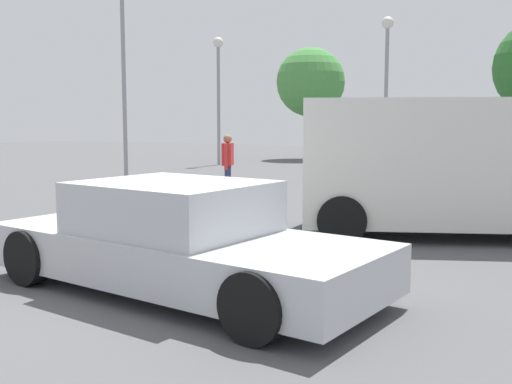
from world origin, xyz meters
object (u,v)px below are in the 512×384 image
light_post_near (123,35)px  light_post_mid (218,77)px  sedan_foreground (179,241)px  pedestrian (228,160)px  light_post_far (387,66)px  van_white (457,163)px

light_post_near → light_post_mid: bearing=90.5°
sedan_foreground → pedestrian: 8.59m
sedan_foreground → light_post_mid: size_ratio=0.89×
pedestrian → light_post_mid: light_post_mid is taller
light_post_mid → light_post_near: bearing=-89.5°
light_post_near → light_post_far: bearing=38.5°
pedestrian → sedan_foreground: bearing=-83.0°
pedestrian → light_post_near: size_ratio=0.22×
sedan_foreground → light_post_far: bearing=106.1°
light_post_far → sedan_foreground: bearing=-84.8°
pedestrian → light_post_far: 9.70m
sedan_foreground → light_post_near: size_ratio=0.70×
light_post_near → van_white: bearing=-29.0°
sedan_foreground → light_post_mid: light_post_mid is taller
van_white → pedestrian: bearing=-47.0°
pedestrian → van_white: bearing=-44.9°
light_post_near → light_post_mid: 6.79m
pedestrian → light_post_mid: 11.68m
sedan_foreground → light_post_far: (-1.53, 16.89, 3.36)m
sedan_foreground → light_post_mid: 20.14m
van_white → light_post_mid: light_post_mid is taller
van_white → light_post_far: size_ratio=0.95×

